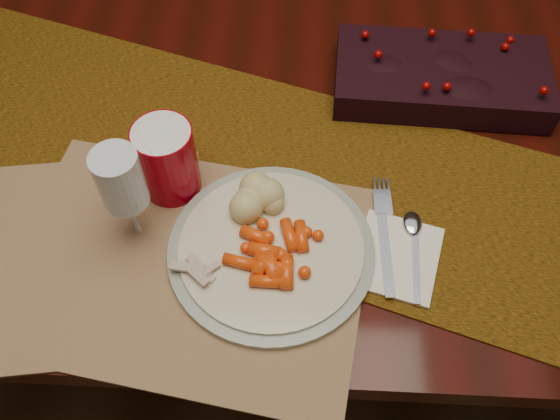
{
  "coord_description": "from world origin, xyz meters",
  "views": [
    {
      "loc": [
        0.03,
        -0.73,
        1.48
      ],
      "look_at": [
        0.0,
        -0.27,
        0.8
      ],
      "focal_mm": 38.0,
      "sensor_mm": 36.0,
      "label": 1
    }
  ],
  "objects_px": {
    "placemat_main": "(187,264)",
    "baby_carrots": "(268,256)",
    "napkin": "(397,257)",
    "dining_table": "(285,218)",
    "centerpiece": "(442,74)",
    "dinner_plate": "(271,249)",
    "red_cup": "(167,160)",
    "turkey_shreds": "(196,269)",
    "wine_glass": "(127,198)",
    "mashed_potatoes": "(255,197)"
  },
  "relations": [
    {
      "from": "centerpiece",
      "to": "napkin",
      "type": "xyz_separation_m",
      "value": [
        -0.09,
        -0.34,
        -0.03
      ]
    },
    {
      "from": "centerpiece",
      "to": "dinner_plate",
      "type": "xyz_separation_m",
      "value": [
        -0.27,
        -0.34,
        -0.03
      ]
    },
    {
      "from": "mashed_potatoes",
      "to": "napkin",
      "type": "relative_size",
      "value": 0.66
    },
    {
      "from": "centerpiece",
      "to": "dining_table",
      "type": "bearing_deg",
      "value": -173.55
    },
    {
      "from": "baby_carrots",
      "to": "wine_glass",
      "type": "relative_size",
      "value": 0.64
    },
    {
      "from": "turkey_shreds",
      "to": "baby_carrots",
      "type": "bearing_deg",
      "value": 13.24
    },
    {
      "from": "turkey_shreds",
      "to": "red_cup",
      "type": "relative_size",
      "value": 0.56
    },
    {
      "from": "dining_table",
      "to": "dinner_plate",
      "type": "xyz_separation_m",
      "value": [
        -0.01,
        -0.31,
        0.39
      ]
    },
    {
      "from": "centerpiece",
      "to": "napkin",
      "type": "height_order",
      "value": "centerpiece"
    },
    {
      "from": "wine_glass",
      "to": "turkey_shreds",
      "type": "bearing_deg",
      "value": -36.33
    },
    {
      "from": "placemat_main",
      "to": "dinner_plate",
      "type": "bearing_deg",
      "value": 20.68
    },
    {
      "from": "baby_carrots",
      "to": "mashed_potatoes",
      "type": "distance_m",
      "value": 0.09
    },
    {
      "from": "turkey_shreds",
      "to": "dining_table",
      "type": "bearing_deg",
      "value": 73.29
    },
    {
      "from": "dinner_plate",
      "to": "red_cup",
      "type": "bearing_deg",
      "value": 144.61
    },
    {
      "from": "dinner_plate",
      "to": "napkin",
      "type": "bearing_deg",
      "value": 0.02
    },
    {
      "from": "dinner_plate",
      "to": "wine_glass",
      "type": "xyz_separation_m",
      "value": [
        -0.19,
        0.03,
        0.07
      ]
    },
    {
      "from": "centerpiece",
      "to": "placemat_main",
      "type": "xyz_separation_m",
      "value": [
        -0.39,
        -0.36,
        -0.04
      ]
    },
    {
      "from": "baby_carrots",
      "to": "turkey_shreds",
      "type": "distance_m",
      "value": 0.1
    },
    {
      "from": "mashed_potatoes",
      "to": "wine_glass",
      "type": "distance_m",
      "value": 0.18
    },
    {
      "from": "placemat_main",
      "to": "dinner_plate",
      "type": "relative_size",
      "value": 1.7
    },
    {
      "from": "dining_table",
      "to": "baby_carrots",
      "type": "height_order",
      "value": "baby_carrots"
    },
    {
      "from": "dinner_plate",
      "to": "mashed_potatoes",
      "type": "bearing_deg",
      "value": 112.25
    },
    {
      "from": "dinner_plate",
      "to": "mashed_potatoes",
      "type": "relative_size",
      "value": 3.4
    },
    {
      "from": "placemat_main",
      "to": "baby_carrots",
      "type": "relative_size",
      "value": 4.5
    },
    {
      "from": "centerpiece",
      "to": "placemat_main",
      "type": "distance_m",
      "value": 0.53
    },
    {
      "from": "wine_glass",
      "to": "dining_table",
      "type": "bearing_deg",
      "value": 54.67
    },
    {
      "from": "red_cup",
      "to": "turkey_shreds",
      "type": "bearing_deg",
      "value": -69.53
    },
    {
      "from": "centerpiece",
      "to": "napkin",
      "type": "relative_size",
      "value": 2.73
    },
    {
      "from": "mashed_potatoes",
      "to": "napkin",
      "type": "height_order",
      "value": "mashed_potatoes"
    },
    {
      "from": "centerpiece",
      "to": "dinner_plate",
      "type": "height_order",
      "value": "centerpiece"
    },
    {
      "from": "turkey_shreds",
      "to": "centerpiece",
      "type": "bearing_deg",
      "value": 46.25
    },
    {
      "from": "dining_table",
      "to": "red_cup",
      "type": "relative_size",
      "value": 15.02
    },
    {
      "from": "dining_table",
      "to": "dinner_plate",
      "type": "relative_size",
      "value": 6.16
    },
    {
      "from": "dining_table",
      "to": "placemat_main",
      "type": "relative_size",
      "value": 3.63
    },
    {
      "from": "dinner_plate",
      "to": "red_cup",
      "type": "relative_size",
      "value": 2.44
    },
    {
      "from": "centerpiece",
      "to": "napkin",
      "type": "distance_m",
      "value": 0.35
    },
    {
      "from": "napkin",
      "to": "centerpiece",
      "type": "bearing_deg",
      "value": 90.25
    },
    {
      "from": "placemat_main",
      "to": "baby_carrots",
      "type": "distance_m",
      "value": 0.12
    },
    {
      "from": "dinner_plate",
      "to": "baby_carrots",
      "type": "bearing_deg",
      "value": -97.14
    },
    {
      "from": "turkey_shreds",
      "to": "placemat_main",
      "type": "bearing_deg",
      "value": 133.65
    },
    {
      "from": "placemat_main",
      "to": "mashed_potatoes",
      "type": "bearing_deg",
      "value": 54.31
    },
    {
      "from": "dining_table",
      "to": "placemat_main",
      "type": "xyz_separation_m",
      "value": [
        -0.13,
        -0.33,
        0.38
      ]
    },
    {
      "from": "mashed_potatoes",
      "to": "turkey_shreds",
      "type": "relative_size",
      "value": 1.29
    },
    {
      "from": "placemat_main",
      "to": "baby_carrots",
      "type": "bearing_deg",
      "value": 10.56
    },
    {
      "from": "red_cup",
      "to": "wine_glass",
      "type": "bearing_deg",
      "value": -113.69
    },
    {
      "from": "dining_table",
      "to": "centerpiece",
      "type": "xyz_separation_m",
      "value": [
        0.26,
        0.03,
        0.41
      ]
    },
    {
      "from": "turkey_shreds",
      "to": "red_cup",
      "type": "bearing_deg",
      "value": 110.47
    },
    {
      "from": "red_cup",
      "to": "wine_glass",
      "type": "height_order",
      "value": "wine_glass"
    },
    {
      "from": "centerpiece",
      "to": "mashed_potatoes",
      "type": "distance_m",
      "value": 0.4
    },
    {
      "from": "napkin",
      "to": "baby_carrots",
      "type": "bearing_deg",
      "value": -158.02
    }
  ]
}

